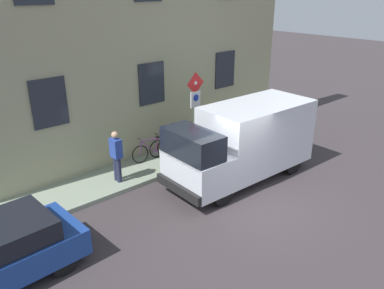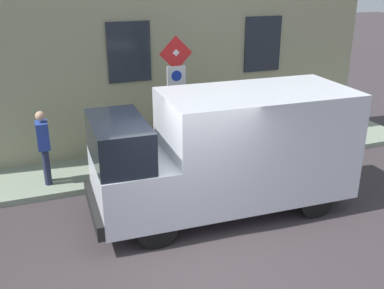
{
  "view_description": "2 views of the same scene",
  "coord_description": "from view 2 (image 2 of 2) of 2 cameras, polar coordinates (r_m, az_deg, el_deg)",
  "views": [
    {
      "loc": [
        -6.61,
        8.01,
        6.08
      ],
      "look_at": [
        2.08,
        0.36,
        1.34
      ],
      "focal_mm": 36.36,
      "sensor_mm": 36.0,
      "label": 1
    },
    {
      "loc": [
        -6.41,
        2.55,
        4.69
      ],
      "look_at": [
        1.84,
        -0.6,
        1.29
      ],
      "focal_mm": 42.02,
      "sensor_mm": 36.0,
      "label": 2
    }
  ],
  "objects": [
    {
      "name": "ground_plane",
      "position": [
        8.35,
        0.67,
        -13.14
      ],
      "size": [
        80.0,
        80.0,
        0.0
      ],
      "primitive_type": "plane",
      "color": "#3D3639"
    },
    {
      "name": "bicycle_black",
      "position": [
        11.92,
        -1.9,
        0.53
      ],
      "size": [
        0.46,
        1.71,
        0.89
      ],
      "rotation": [
        0.0,
        0.0,
        1.59
      ],
      "color": "black",
      "rests_on": "sidewalk_slab"
    },
    {
      "name": "pedestrian",
      "position": [
        10.58,
        -18.29,
        -0.06
      ],
      "size": [
        0.4,
        0.26,
        1.72
      ],
      "rotation": [
        0.0,
        0.0,
        1.57
      ],
      "color": "#262B47",
      "rests_on": "sidewalk_slab"
    },
    {
      "name": "sign_post_stacked",
      "position": [
        10.35,
        -2.04,
        7.4
      ],
      "size": [
        0.15,
        0.56,
        3.13
      ],
      "color": "#474C47",
      "rests_on": "sidewalk_slab"
    },
    {
      "name": "delivery_van",
      "position": [
        9.09,
        4.68,
        -0.67
      ],
      "size": [
        2.17,
        5.39,
        2.5
      ],
      "rotation": [
        0.0,
        0.0,
        1.54
      ],
      "color": "white",
      "rests_on": "ground_plane"
    },
    {
      "name": "bicycle_red",
      "position": [
        11.72,
        -5.38,
        0.07
      ],
      "size": [
        0.46,
        1.71,
        0.89
      ],
      "rotation": [
        0.0,
        0.0,
        1.48
      ],
      "color": "black",
      "rests_on": "sidewalk_slab"
    },
    {
      "name": "sidewalk_slab",
      "position": [
        11.5,
        -6.28,
        -2.77
      ],
      "size": [
        1.81,
        15.75,
        0.14
      ],
      "primitive_type": "cube",
      "color": "gray",
      "rests_on": "ground_plane"
    },
    {
      "name": "bicycle_purple",
      "position": [
        11.56,
        -8.96,
        -0.41
      ],
      "size": [
        0.46,
        1.71,
        0.89
      ],
      "rotation": [
        0.0,
        0.0,
        1.48
      ],
      "color": "black",
      "rests_on": "sidewalk_slab"
    },
    {
      "name": "litter_bin",
      "position": [
        10.82,
        -5.08,
        -1.29
      ],
      "size": [
        0.44,
        0.44,
        0.9
      ],
      "primitive_type": "cylinder",
      "color": "#2D5133",
      "rests_on": "sidewalk_slab"
    }
  ]
}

